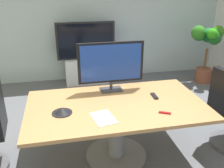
# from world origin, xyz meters

# --- Properties ---
(ground_plane) EXTENTS (7.38, 7.38, 0.00)m
(ground_plane) POSITION_xyz_m (0.00, 0.00, 0.00)
(ground_plane) COLOR #515459
(wall_back_glass_partition) EXTENTS (6.38, 0.10, 2.89)m
(wall_back_glass_partition) POSITION_xyz_m (0.00, 2.87, 1.44)
(wall_back_glass_partition) COLOR #9EB2B7
(wall_back_glass_partition) RESTS_ON ground
(conference_table) EXTENTS (2.06, 1.16, 0.74)m
(conference_table) POSITION_xyz_m (0.11, -0.02, 0.56)
(conference_table) COLOR olive
(conference_table) RESTS_ON ground
(tv_monitor) EXTENTS (0.84, 0.18, 0.64)m
(tv_monitor) POSITION_xyz_m (0.13, 0.39, 1.10)
(tv_monitor) COLOR #333338
(tv_monitor) RESTS_ON conference_table
(wall_display_unit) EXTENTS (1.20, 0.36, 1.31)m
(wall_display_unit) POSITION_xyz_m (0.05, 2.51, 0.44)
(wall_display_unit) COLOR #B7BABC
(wall_display_unit) RESTS_ON ground
(potted_plant) EXTENTS (0.72, 0.60, 1.23)m
(potted_plant) POSITION_xyz_m (2.53, 2.08, 0.84)
(potted_plant) COLOR brown
(potted_plant) RESTS_ON ground
(conference_phone) EXTENTS (0.22, 0.22, 0.07)m
(conference_phone) POSITION_xyz_m (-0.51, -0.11, 0.77)
(conference_phone) COLOR black
(conference_phone) RESTS_ON conference_table
(remote_control) EXTENTS (0.05, 0.17, 0.02)m
(remote_control) POSITION_xyz_m (0.62, 0.08, 0.75)
(remote_control) COLOR black
(remote_control) RESTS_ON conference_table
(whiteboard_marker) EXTENTS (0.12, 0.08, 0.02)m
(whiteboard_marker) POSITION_xyz_m (0.57, -0.35, 0.75)
(whiteboard_marker) COLOR red
(whiteboard_marker) RESTS_ON conference_table
(paper_notepad) EXTENTS (0.26, 0.34, 0.01)m
(paper_notepad) POSITION_xyz_m (-0.09, -0.31, 0.74)
(paper_notepad) COLOR white
(paper_notepad) RESTS_ON conference_table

